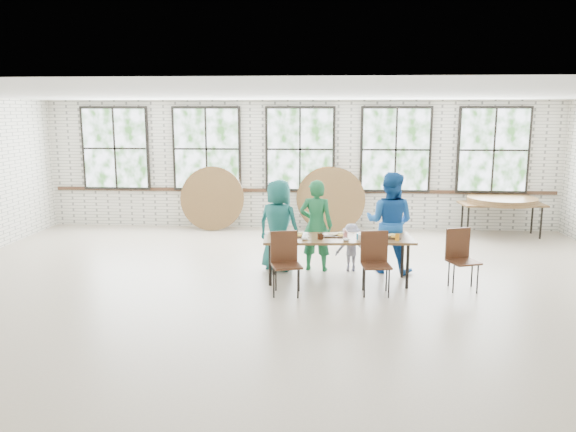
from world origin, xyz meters
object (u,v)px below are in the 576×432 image
dining_table (338,240)px  chair_near_left (285,257)px  chair_near_right (375,257)px  storage_table (502,205)px

dining_table → chair_near_left: 1.04m
chair_near_right → storage_table: chair_near_right is taller
storage_table → dining_table: bearing=-139.0°
chair_near_left → storage_table: chair_near_left is taller
dining_table → chair_near_right: 0.77m
chair_near_left → chair_near_right: 1.37m
storage_table → chair_near_right: bearing=-130.7°
dining_table → storage_table: (3.69, 3.69, -0.00)m
chair_near_left → chair_near_right: (1.37, 0.11, 0.00)m
dining_table → chair_near_right: size_ratio=2.58×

